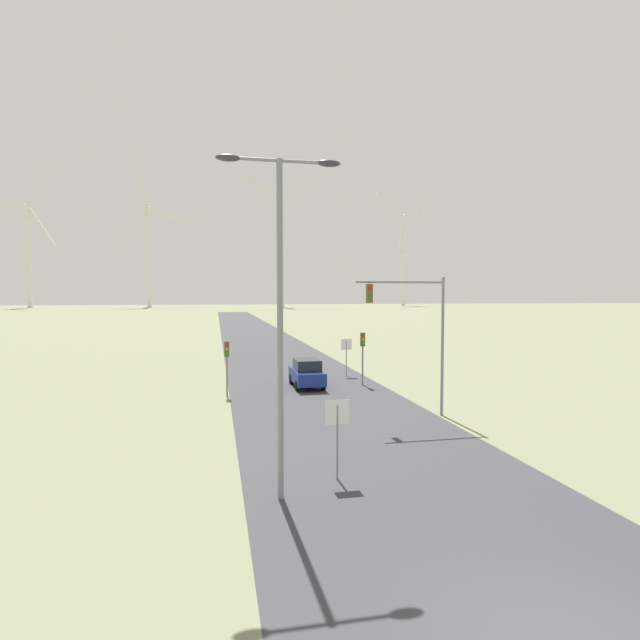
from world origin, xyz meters
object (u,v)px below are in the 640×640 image
(traffic_light_post_near_left, at_px, (227,356))
(wind_turbine_far_left, at_px, (28,245))
(wind_turbine_center, at_px, (282,242))
(wind_turbine_right, at_px, (404,251))
(car_approaching, at_px, (307,373))
(traffic_light_post_near_right, at_px, (363,347))
(traffic_light_mast_overhead, at_px, (415,319))
(wind_turbine_left, at_px, (149,245))
(streetlamp, at_px, (280,286))
(stop_sign_far, at_px, (346,350))
(stop_sign_near, at_px, (337,424))

(traffic_light_post_near_left, relative_size, wind_turbine_far_left, 0.05)
(traffic_light_post_near_left, bearing_deg, wind_turbine_center, 81.59)
(wind_turbine_right, bearing_deg, car_approaching, -112.77)
(traffic_light_post_near_right, relative_size, traffic_light_mast_overhead, 0.51)
(wind_turbine_far_left, bearing_deg, wind_turbine_left, -1.37)
(wind_turbine_left, xyz_separation_m, wind_turbine_center, (61.25, -16.49, 1.23))
(traffic_light_mast_overhead, distance_m, car_approaching, 10.41)
(streetlamp, relative_size, stop_sign_far, 3.63)
(streetlamp, distance_m, stop_sign_far, 22.90)
(traffic_light_post_near_right, distance_m, wind_turbine_center, 203.52)
(stop_sign_far, height_order, traffic_light_post_near_right, traffic_light_post_near_right)
(stop_sign_far, height_order, wind_turbine_far_left, wind_turbine_far_left)
(traffic_light_post_near_right, distance_m, traffic_light_mast_overhead, 9.16)
(stop_sign_near, bearing_deg, traffic_light_mast_overhead, 51.95)
(traffic_light_mast_overhead, bearing_deg, car_approaching, 112.87)
(traffic_light_post_near_right, bearing_deg, wind_turbine_far_left, 112.99)
(wind_turbine_far_left, bearing_deg, traffic_light_post_near_left, -69.17)
(car_approaching, bearing_deg, traffic_light_post_near_left, -161.78)
(streetlamp, xyz_separation_m, stop_sign_far, (7.61, 21.16, -4.34))
(wind_turbine_far_left, distance_m, wind_turbine_left, 52.30)
(stop_sign_near, bearing_deg, streetlamp, -150.20)
(streetlamp, xyz_separation_m, stop_sign_near, (2.00, 1.14, -4.43))
(car_approaching, bearing_deg, stop_sign_far, 46.48)
(streetlamp, relative_size, wind_turbine_right, 0.17)
(traffic_light_post_near_right, height_order, wind_turbine_left, wind_turbine_left)
(streetlamp, height_order, wind_turbine_right, wind_turbine_right)
(wind_turbine_left, xyz_separation_m, wind_turbine_right, (129.87, 5.49, -0.18))
(streetlamp, bearing_deg, stop_sign_far, 70.21)
(car_approaching, xyz_separation_m, wind_turbine_left, (-36.51, 216.97, 28.49))
(streetlamp, distance_m, wind_turbine_center, 220.98)
(traffic_light_post_near_left, height_order, traffic_light_mast_overhead, traffic_light_mast_overhead)
(streetlamp, relative_size, wind_turbine_left, 0.14)
(stop_sign_near, relative_size, car_approaching, 0.64)
(stop_sign_far, relative_size, wind_turbine_far_left, 0.04)
(stop_sign_near, height_order, wind_turbine_far_left, wind_turbine_far_left)
(wind_turbine_center, bearing_deg, streetlamp, -97.50)
(streetlamp, height_order, wind_turbine_far_left, wind_turbine_far_left)
(car_approaching, xyz_separation_m, wind_turbine_far_left, (-88.79, 218.22, 27.65))
(traffic_light_post_near_right, bearing_deg, stop_sign_near, -109.47)
(wind_turbine_far_left, xyz_separation_m, wind_turbine_center, (113.53, -17.74, 2.07))
(traffic_light_post_near_left, distance_m, wind_turbine_left, 222.55)
(stop_sign_far, xyz_separation_m, traffic_light_post_near_right, (0.09, -3.88, 0.65))
(streetlamp, distance_m, traffic_light_post_near_left, 16.11)
(traffic_light_post_near_left, distance_m, wind_turbine_right, 246.30)
(stop_sign_near, relative_size, wind_turbine_far_left, 0.04)
(stop_sign_far, relative_size, wind_turbine_center, 0.04)
(stop_sign_far, bearing_deg, traffic_light_post_near_left, -147.74)
(wind_turbine_far_left, height_order, wind_turbine_right, wind_turbine_far_left)
(stop_sign_near, distance_m, wind_turbine_right, 258.37)
(stop_sign_near, height_order, wind_turbine_left, wind_turbine_left)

